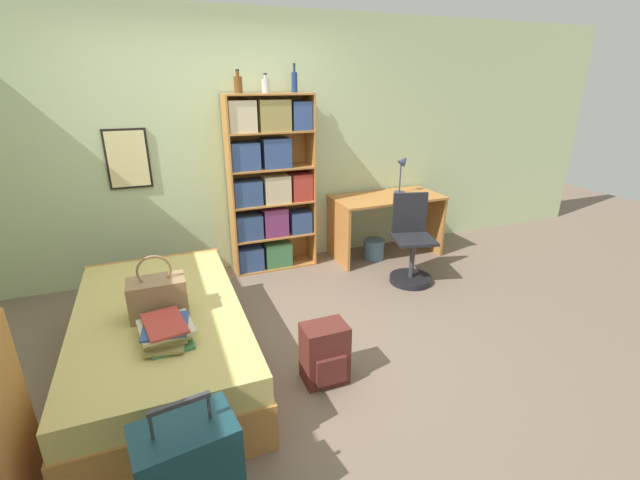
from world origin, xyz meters
TOP-DOWN VIEW (x-y plane):
  - ground_plane at (0.00, 0.00)m, footprint 14.00×14.00m
  - wall_back at (-0.00, 1.67)m, footprint 10.00×0.09m
  - bed at (-0.69, 0.02)m, footprint 1.10×1.96m
  - handbag at (-0.68, -0.07)m, footprint 0.36×0.21m
  - book_stack_on_bed at (-0.65, -0.40)m, footprint 0.33×0.38m
  - bookcase at (0.50, 1.47)m, footprint 0.88×0.30m
  - bottle_green at (0.25, 1.48)m, footprint 0.08×0.08m
  - bottle_brown at (0.52, 1.51)m, footprint 0.08×0.08m
  - bottle_clear at (0.82, 1.52)m, footprint 0.06×0.06m
  - desk at (1.83, 1.32)m, footprint 1.24×0.62m
  - desk_lamp at (2.06, 1.40)m, footprint 0.17×0.12m
  - desk_chair at (1.72, 0.62)m, footprint 0.47×0.47m
  - backpack at (0.32, -0.51)m, footprint 0.30×0.24m
  - waste_bin at (1.65, 1.25)m, footprint 0.23×0.23m

SIDE VIEW (x-z plane):
  - ground_plane at x=0.00m, z-range 0.00..0.00m
  - waste_bin at x=1.65m, z-range 0.00..0.23m
  - backpack at x=0.32m, z-range 0.00..0.42m
  - bed at x=-0.69m, z-range 0.00..0.49m
  - desk_chair at x=1.72m, z-range -0.15..0.74m
  - desk at x=1.83m, z-range 0.15..0.86m
  - book_stack_on_bed at x=-0.65m, z-range 0.49..0.61m
  - handbag at x=-0.68m, z-range 0.41..0.83m
  - bookcase at x=0.50m, z-range 0.01..1.83m
  - desk_lamp at x=2.06m, z-range 0.79..1.23m
  - wall_back at x=0.00m, z-range 0.00..2.60m
  - bottle_brown at x=0.52m, z-range 1.80..1.98m
  - bottle_green at x=0.25m, z-range 1.80..2.01m
  - bottle_clear at x=0.82m, z-range 1.79..2.06m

